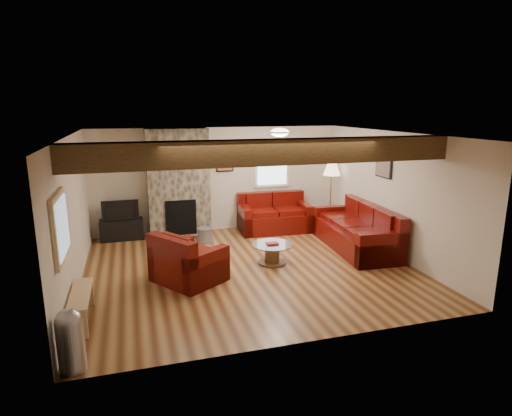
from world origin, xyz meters
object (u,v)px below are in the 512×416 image
Objects in this scene: television at (120,210)px; floor_lamp at (332,173)px; tv_cabinet at (122,229)px; loveseat at (274,213)px; coffee_table at (272,254)px; armchair_red at (189,257)px; sofa_three at (356,227)px.

television is 5.08m from floor_lamp.
tv_cabinet is 0.58× the size of floor_lamp.
floor_lamp reaches higher than loveseat.
coffee_table is 3.72m from tv_cabinet.
tv_cabinet is (-1.15, 2.82, -0.20)m from armchair_red.
sofa_three is at bearing 10.02° from coffee_table.
tv_cabinet is at bearing -110.14° from sofa_three.
floor_lamp reaches higher than tv_cabinet.
sofa_three is 1.43× the size of loveseat.
armchair_red is (-2.43, -2.52, -0.02)m from loveseat.
loveseat is 2.29m from coffee_table.
armchair_red is 1.72m from coffee_table.
armchair_red is at bearing -67.81° from tv_cabinet.
floor_lamp is at bearing -2.54° from loveseat.
sofa_three is 3.03× the size of television.
floor_lamp is (3.86, 2.38, 0.96)m from armchair_red.
sofa_three reaches higher than loveseat.
armchair_red is 4.63m from floor_lamp.
loveseat reaches higher than coffee_table.
loveseat is 2.11× the size of coffee_table.
floor_lamp is (2.20, 2.00, 1.20)m from coffee_table.
sofa_three is 2.55× the size of tv_cabinet.
sofa_three reaches higher than tv_cabinet.
sofa_three is 2.16m from loveseat.
loveseat is 1.71m from floor_lamp.
floor_lamp is at bearing 42.32° from coffee_table.
tv_cabinet is at bearing 174.99° from floor_lamp.
tv_cabinet is at bearing 139.03° from coffee_table.
floor_lamp is at bearing -5.01° from tv_cabinet.
floor_lamp is (0.21, 1.65, 0.92)m from sofa_three.
loveseat is at bearing 70.15° from coffee_table.
sofa_three is 5.24m from tv_cabinet.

